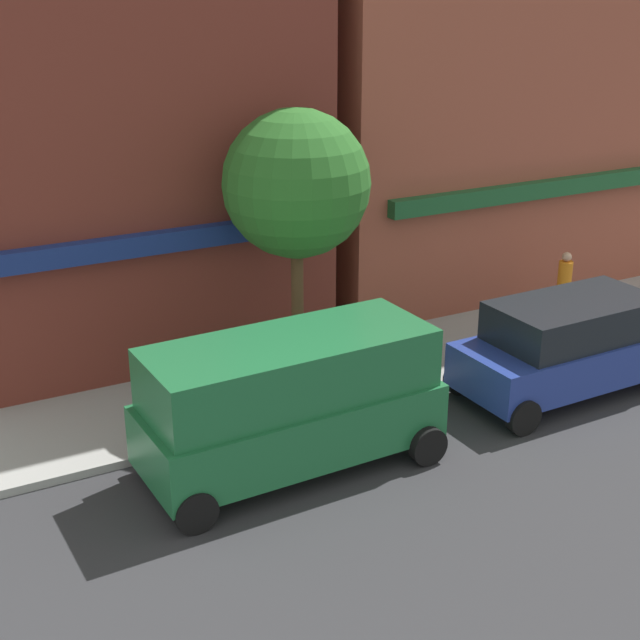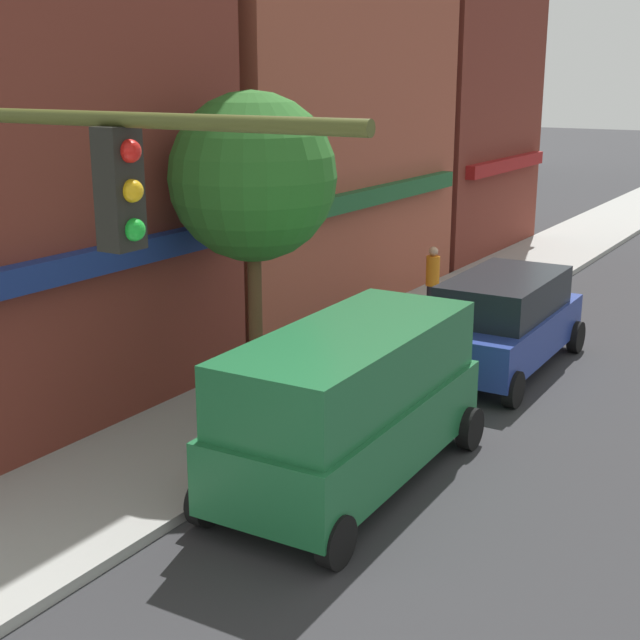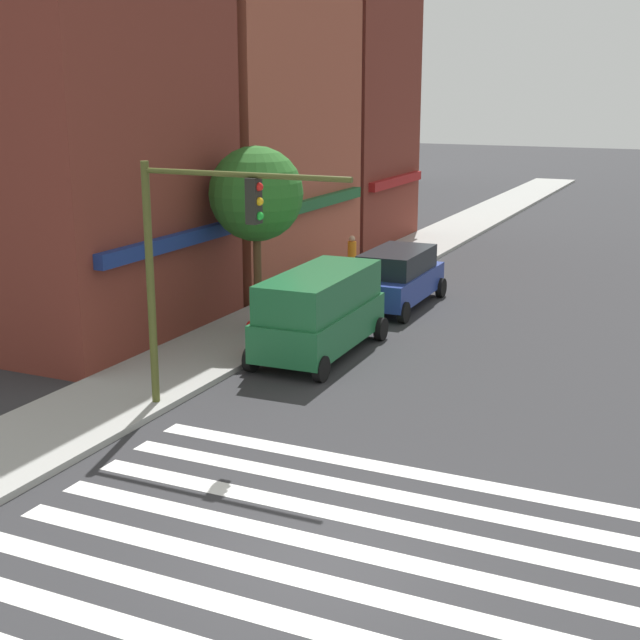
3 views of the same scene
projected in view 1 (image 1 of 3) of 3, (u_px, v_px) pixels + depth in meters
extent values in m
cube|color=maroon|center=(103.00, 30.00, 17.92)|extent=(8.02, 5.00, 13.51)
cube|color=navy|center=(159.00, 242.00, 17.10)|extent=(6.82, 0.30, 0.40)
cube|color=#9E4C38|center=(475.00, 15.00, 22.00)|extent=(9.46, 5.00, 13.78)
cube|color=#1E592D|center=(533.00, 190.00, 21.23)|extent=(8.04, 0.30, 0.40)
cube|color=#1E6638|center=(291.00, 423.00, 14.80)|extent=(5.05, 2.14, 1.00)
cube|color=#1E6638|center=(290.00, 368.00, 14.44)|extent=(4.80, 1.97, 1.00)
cylinder|color=black|center=(152.00, 453.00, 14.87)|extent=(0.68, 0.22, 0.68)
cylinder|color=black|center=(196.00, 512.00, 13.23)|extent=(0.68, 0.22, 0.68)
cylinder|color=black|center=(367.00, 400.00, 16.73)|extent=(0.68, 0.22, 0.68)
cylinder|color=black|center=(428.00, 446.00, 15.09)|extent=(0.68, 0.22, 0.68)
cube|color=navy|center=(570.00, 357.00, 17.56)|extent=(4.73, 1.97, 0.85)
cube|color=black|center=(574.00, 319.00, 17.27)|extent=(3.32, 1.80, 0.75)
cylinder|color=black|center=(460.00, 378.00, 17.63)|extent=(0.68, 0.22, 0.68)
cylinder|color=black|center=(523.00, 417.00, 16.07)|extent=(0.68, 0.22, 0.68)
cylinder|color=black|center=(604.00, 342.00, 19.35)|extent=(0.68, 0.22, 0.68)
cylinder|color=#23232D|center=(562.00, 308.00, 20.69)|extent=(0.26, 0.26, 0.85)
cylinder|color=orange|center=(565.00, 276.00, 20.41)|extent=(0.32, 0.32, 0.70)
sphere|color=tan|center=(567.00, 257.00, 20.25)|extent=(0.22, 0.22, 0.22)
cylinder|color=red|center=(205.00, 413.00, 15.94)|extent=(0.20, 0.20, 0.65)
sphere|color=red|center=(204.00, 393.00, 15.80)|extent=(0.24, 0.24, 0.24)
cylinder|color=brown|center=(298.00, 309.00, 17.49)|extent=(0.24, 0.24, 3.03)
sphere|color=#286623|center=(296.00, 184.00, 16.59)|extent=(2.80, 2.80, 2.80)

